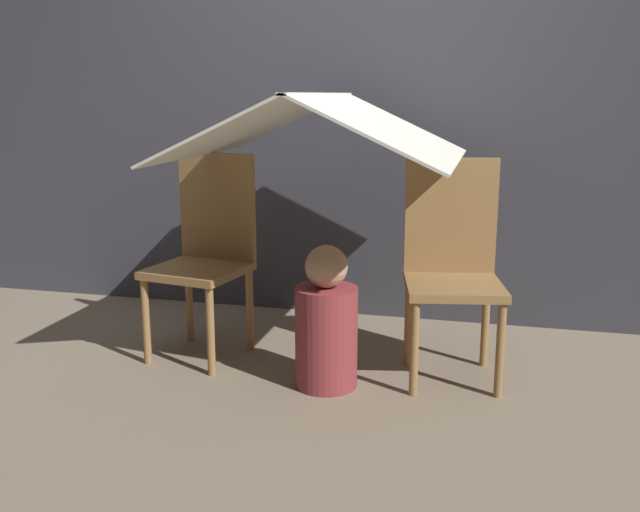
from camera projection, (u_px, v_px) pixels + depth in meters
name	position (u px, v px, depth m)	size (l,w,h in m)	color
ground_plane	(314.00, 376.00, 3.18)	(8.80, 8.80, 0.00)	gray
wall_back	(359.00, 90.00, 3.83)	(7.00, 0.05, 2.50)	#3D3D47
chair_left	(206.00, 249.00, 3.39)	(0.47, 0.47, 0.96)	olive
chair_right	(452.00, 262.00, 3.11)	(0.48, 0.48, 0.96)	olive
sheet_canopy	(320.00, 126.00, 3.04)	(1.19, 1.13, 0.28)	silver
person_front	(326.00, 326.00, 3.02)	(0.27, 0.27, 0.62)	maroon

